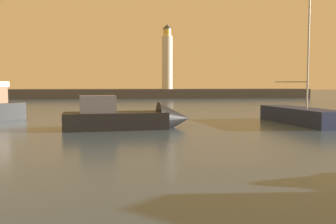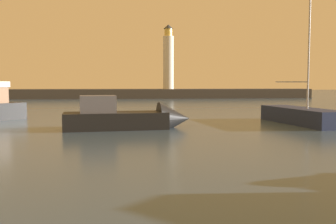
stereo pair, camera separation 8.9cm
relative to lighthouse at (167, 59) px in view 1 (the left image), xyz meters
The scene contains 5 objects.
ground_plane 35.56m from the lighthouse, 100.18° to the right, with size 220.00×220.00×0.00m, color #384C60.
breakwater 8.85m from the lighthouse, behind, with size 64.65×5.24×1.68m, color #423F3D.
lighthouse is the anchor object (origin of this frame).
motorboat_2 47.07m from the lighthouse, 98.58° to the right, with size 8.14×3.10×2.61m.
sailboat_moored 45.18m from the lighthouse, 83.90° to the right, with size 3.13×8.00×11.30m.
Camera 1 is at (-1.18, -1.78, 2.91)m, focal length 41.30 mm.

